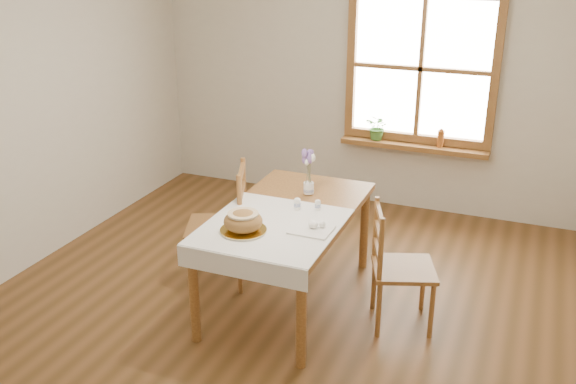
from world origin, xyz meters
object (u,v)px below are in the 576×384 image
object	(u,v)px
dining_table	(288,221)
flower_vase	(309,189)
bread_plate	(243,230)
chair_left	(216,225)
chair_right	(404,267)

from	to	relation	value
dining_table	flower_vase	world-z (taller)	flower_vase
dining_table	bread_plate	size ratio (longest dim) A/B	5.16
chair_left	bread_plate	size ratio (longest dim) A/B	3.20
chair_right	flower_vase	world-z (taller)	chair_right
dining_table	flower_vase	size ratio (longest dim) A/B	17.85
dining_table	flower_vase	bearing A→B (deg)	85.98
bread_plate	flower_vase	size ratio (longest dim) A/B	3.46
chair_right	flower_vase	bearing A→B (deg)	47.36
chair_right	bread_plate	bearing A→B (deg)	94.83
dining_table	chair_left	size ratio (longest dim) A/B	1.61
chair_left	chair_right	world-z (taller)	chair_left
flower_vase	chair_right	bearing A→B (deg)	-22.51
flower_vase	dining_table	bearing A→B (deg)	-94.02
bread_plate	flower_vase	distance (m)	0.85
chair_left	bread_plate	bearing A→B (deg)	22.03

